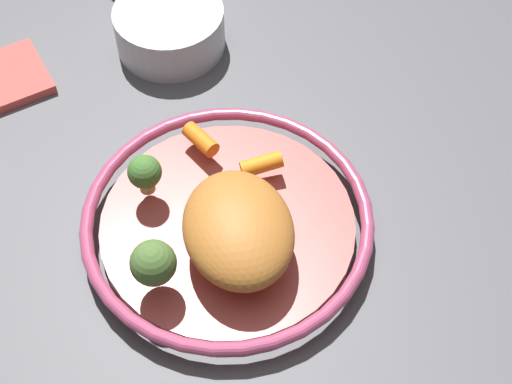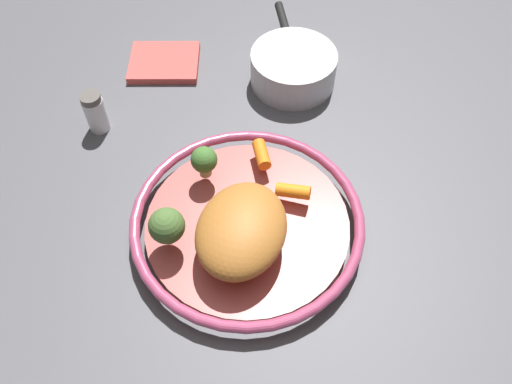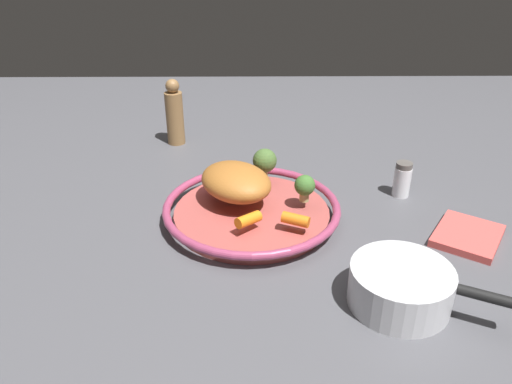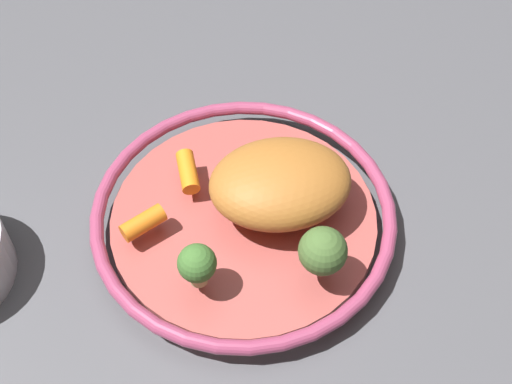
{
  "view_description": "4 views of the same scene",
  "coord_description": "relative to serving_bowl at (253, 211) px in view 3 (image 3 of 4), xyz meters",
  "views": [
    {
      "loc": [
        0.43,
        0.25,
        0.77
      ],
      "look_at": [
        -0.02,
        0.03,
        0.08
      ],
      "focal_mm": 53.48,
      "sensor_mm": 36.0,
      "label": 1
    },
    {
      "loc": [
        0.22,
        0.35,
        0.68
      ],
      "look_at": [
        -0.03,
        -0.02,
        0.05
      ],
      "focal_mm": 37.11,
      "sensor_mm": 36.0,
      "label": 2
    },
    {
      "loc": [
        -0.85,
        0.0,
        0.52
      ],
      "look_at": [
        -0.01,
        -0.01,
        0.07
      ],
      "focal_mm": 35.5,
      "sensor_mm": 36.0,
      "label": 3
    },
    {
      "loc": [
        0.25,
        -0.39,
        0.68
      ],
      "look_at": [
        0.01,
        0.01,
        0.06
      ],
      "focal_mm": 49.73,
      "sensor_mm": 36.0,
      "label": 4
    }
  ],
  "objects": [
    {
      "name": "salt_shaker",
      "position": [
        0.1,
        -0.32,
        0.02
      ],
      "size": [
        0.04,
        0.04,
        0.08
      ],
      "color": "white",
      "rests_on": "ground_plane"
    },
    {
      "name": "serving_bowl",
      "position": [
        0.0,
        0.0,
        0.0
      ],
      "size": [
        0.35,
        0.35,
        0.04
      ],
      "color": "#A84C47",
      "rests_on": "ground_plane"
    },
    {
      "name": "broccoli_floret_edge",
      "position": [
        0.01,
        -0.1,
        0.05
      ],
      "size": [
        0.04,
        0.04,
        0.05
      ],
      "color": "tan",
      "rests_on": "serving_bowl"
    },
    {
      "name": "roast_chicken_piece",
      "position": [
        0.03,
        0.03,
        0.05
      ],
      "size": [
        0.2,
        0.19,
        0.06
      ],
      "primitive_type": "ellipsoid",
      "rotation": [
        0.0,
        0.0,
        3.84
      ],
      "color": "#A96529",
      "rests_on": "serving_bowl"
    },
    {
      "name": "baby_carrot_right",
      "position": [
        -0.08,
        0.01,
        0.03
      ],
      "size": [
        0.05,
        0.05,
        0.03
      ],
      "primitive_type": "cylinder",
      "rotation": [
        1.48,
        0.0,
        3.89
      ],
      "color": "orange",
      "rests_on": "serving_bowl"
    },
    {
      "name": "ground_plane",
      "position": [
        0.0,
        0.0,
        -0.02
      ],
      "size": [
        2.05,
        2.05,
        0.0
      ],
      "primitive_type": "plane",
      "color": "#4C4C51"
    },
    {
      "name": "pepper_mill",
      "position": [
        0.39,
        0.2,
        0.06
      ],
      "size": [
        0.05,
        0.05,
        0.17
      ],
      "color": "olive",
      "rests_on": "ground_plane"
    },
    {
      "name": "broccoli_floret_small",
      "position": [
        0.11,
        -0.03,
        0.06
      ],
      "size": [
        0.05,
        0.05,
        0.06
      ],
      "color": "tan",
      "rests_on": "serving_bowl"
    },
    {
      "name": "saucepan",
      "position": [
        -0.25,
        -0.23,
        0.01
      ],
      "size": [
        0.16,
        0.23,
        0.06
      ],
      "color": "silver",
      "rests_on": "ground_plane"
    },
    {
      "name": "dish_towel",
      "position": [
        -0.07,
        -0.4,
        -0.01
      ],
      "size": [
        0.17,
        0.16,
        0.01
      ],
      "primitive_type": "cube",
      "rotation": [
        0.0,
        0.0,
        -0.59
      ],
      "color": "#D14C47",
      "rests_on": "ground_plane"
    },
    {
      "name": "baby_carrot_center",
      "position": [
        -0.08,
        -0.08,
        0.03
      ],
      "size": [
        0.04,
        0.05,
        0.02
      ],
      "primitive_type": "cylinder",
      "rotation": [
        1.54,
        0.0,
        2.75
      ],
      "color": "orange",
      "rests_on": "serving_bowl"
    }
  ]
}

